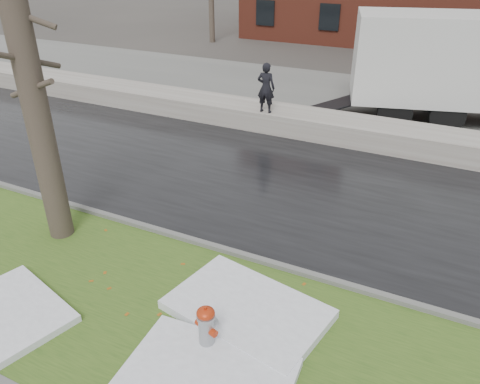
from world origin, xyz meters
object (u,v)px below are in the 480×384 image
at_px(fire_hydrant, 207,327).
at_px(box_truck, 475,68).
at_px(worker, 266,88).
at_px(tree, 32,92).

relative_size(fire_hydrant, box_truck, 0.08).
xyz_separation_m(box_truck, worker, (-6.34, -4.20, -0.43)).
bearing_deg(fire_hydrant, tree, 179.61).
distance_m(box_truck, worker, 7.61).
bearing_deg(box_truck, worker, -161.98).
relative_size(fire_hydrant, tree, 0.14).
height_order(fire_hydrant, box_truck, box_truck).
relative_size(box_truck, worker, 6.76).
bearing_deg(fire_hydrant, worker, 125.79).
bearing_deg(tree, worker, 78.82).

